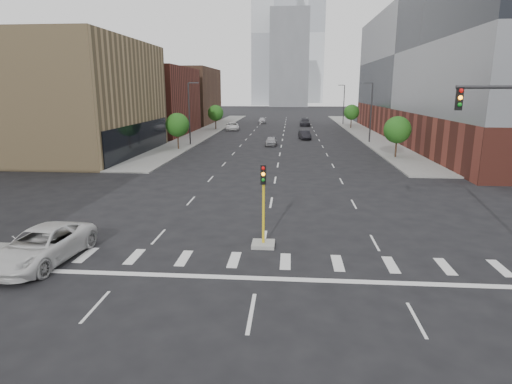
# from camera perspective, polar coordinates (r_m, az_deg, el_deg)

# --- Properties ---
(ground) EXTENTS (400.00, 400.00, 0.00)m
(ground) POSITION_cam_1_polar(r_m,az_deg,el_deg) (14.84, -1.38, -19.58)
(ground) COLOR black
(ground) RESTS_ON ground
(sidewalk_left_far) EXTENTS (5.00, 92.00, 0.15)m
(sidewalk_left_far) POSITION_cam_1_polar(r_m,az_deg,el_deg) (88.25, -6.13, 8.25)
(sidewalk_left_far) COLOR gray
(sidewalk_left_far) RESTS_ON ground
(sidewalk_right_far) EXTENTS (5.00, 92.00, 0.15)m
(sidewalk_right_far) POSITION_cam_1_polar(r_m,az_deg,el_deg) (87.80, 13.69, 7.92)
(sidewalk_right_far) COLOR gray
(sidewalk_right_far) RESTS_ON ground
(building_left_mid) EXTENTS (20.00, 24.00, 14.00)m
(building_left_mid) POSITION_cam_1_polar(r_m,az_deg,el_deg) (59.78, -24.72, 11.28)
(building_left_mid) COLOR #A0855A
(building_left_mid) RESTS_ON ground
(building_left_far_a) EXTENTS (20.00, 22.00, 12.00)m
(building_left_far_a) POSITION_cam_1_polar(r_m,az_deg,el_deg) (83.52, -15.91, 11.60)
(building_left_far_a) COLOR brown
(building_left_far_a) RESTS_ON ground
(building_left_far_b) EXTENTS (20.00, 24.00, 13.00)m
(building_left_far_b) POSITION_cam_1_polar(r_m,az_deg,el_deg) (108.28, -11.08, 12.46)
(building_left_far_b) COLOR brown
(building_left_far_b) RESTS_ON ground
(building_right_main) EXTENTS (24.00, 70.00, 22.00)m
(building_right_main) POSITION_cam_1_polar(r_m,az_deg,el_deg) (77.70, 26.76, 14.29)
(building_right_main) COLOR brown
(building_right_main) RESTS_ON ground
(tower_left) EXTENTS (22.00, 22.00, 70.00)m
(tower_left) POSITION_cam_1_polar(r_m,az_deg,el_deg) (234.09, 2.46, 20.14)
(tower_left) COLOR #B2B7BC
(tower_left) RESTS_ON ground
(tower_right) EXTENTS (20.00, 20.00, 80.00)m
(tower_right) POSITION_cam_1_polar(r_m,az_deg,el_deg) (274.35, 6.82, 20.14)
(tower_right) COLOR #B2B7BC
(tower_right) RESTS_ON ground
(tower_mid) EXTENTS (18.00, 18.00, 44.00)m
(tower_mid) POSITION_cam_1_polar(r_m,az_deg,el_deg) (212.81, 4.46, 17.26)
(tower_mid) COLOR slate
(tower_mid) RESTS_ON ground
(median_traffic_signal) EXTENTS (1.20, 1.20, 4.40)m
(median_traffic_signal) POSITION_cam_1_polar(r_m,az_deg,el_deg) (22.53, 0.98, -4.92)
(median_traffic_signal) COLOR #999993
(median_traffic_signal) RESTS_ON ground
(streetlight_right_a) EXTENTS (1.60, 0.22, 9.07)m
(streetlight_right_a) POSITION_cam_1_polar(r_m,az_deg,el_deg) (68.50, 15.03, 10.51)
(streetlight_right_a) COLOR #2D2D30
(streetlight_right_a) RESTS_ON ground
(streetlight_right_b) EXTENTS (1.60, 0.22, 9.07)m
(streetlight_right_b) POSITION_cam_1_polar(r_m,az_deg,el_deg) (103.11, 11.59, 11.56)
(streetlight_right_b) COLOR #2D2D30
(streetlight_right_b) RESTS_ON ground
(streetlight_left) EXTENTS (1.60, 0.22, 9.07)m
(streetlight_left) POSITION_cam_1_polar(r_m,az_deg,el_deg) (64.15, -8.82, 10.63)
(streetlight_left) COLOR #2D2D30
(streetlight_left) RESTS_ON ground
(tree_left_near) EXTENTS (3.20, 3.20, 4.85)m
(tree_left_near) POSITION_cam_1_polar(r_m,az_deg,el_deg) (59.56, -10.44, 8.79)
(tree_left_near) COLOR #382619
(tree_left_near) RESTS_ON ground
(tree_left_far) EXTENTS (3.20, 3.20, 4.85)m
(tree_left_far) POSITION_cam_1_polar(r_m,az_deg,el_deg) (88.82, -5.41, 10.45)
(tree_left_far) COLOR #382619
(tree_left_far) RESTS_ON ground
(tree_right_near) EXTENTS (3.20, 3.20, 4.85)m
(tree_right_near) POSITION_cam_1_polar(r_m,az_deg,el_deg) (54.07, 18.33, 7.87)
(tree_right_near) COLOR #382619
(tree_right_near) RESTS_ON ground
(tree_right_far) EXTENTS (3.20, 3.20, 4.85)m
(tree_right_far) POSITION_cam_1_polar(r_m,az_deg,el_deg) (93.34, 12.63, 10.34)
(tree_right_far) COLOR #382619
(tree_right_far) RESTS_ON ground
(car_near_left) EXTENTS (1.70, 3.98, 1.34)m
(car_near_left) POSITION_cam_1_polar(r_m,az_deg,el_deg) (63.29, 2.04, 6.80)
(car_near_left) COLOR #A1A1A6
(car_near_left) RESTS_ON ground
(car_mid_right) EXTENTS (2.12, 4.63, 1.47)m
(car_mid_right) POSITION_cam_1_polar(r_m,az_deg,el_deg) (71.90, 6.50, 7.58)
(car_mid_right) COLOR black
(car_mid_right) RESTS_ON ground
(car_far_left) EXTENTS (3.37, 5.92, 1.56)m
(car_far_left) POSITION_cam_1_polar(r_m,az_deg,el_deg) (87.79, -3.18, 8.74)
(car_far_left) COLOR silver
(car_far_left) RESTS_ON ground
(car_deep_right) EXTENTS (2.32, 5.68, 1.65)m
(car_deep_right) POSITION_cam_1_polar(r_m,az_deg,el_deg) (98.43, 6.56, 9.22)
(car_deep_right) COLOR #222127
(car_deep_right) RESTS_ON ground
(car_distant) EXTENTS (2.02, 4.30, 1.42)m
(car_distant) POSITION_cam_1_polar(r_m,az_deg,el_deg) (105.19, 0.82, 9.52)
(car_distant) COLOR silver
(car_distant) RESTS_ON ground
(parked_minivan) EXTENTS (3.31, 6.22, 1.66)m
(parked_minivan) POSITION_cam_1_polar(r_m,az_deg,el_deg) (22.99, -26.68, -6.41)
(parked_minivan) COLOR silver
(parked_minivan) RESTS_ON ground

